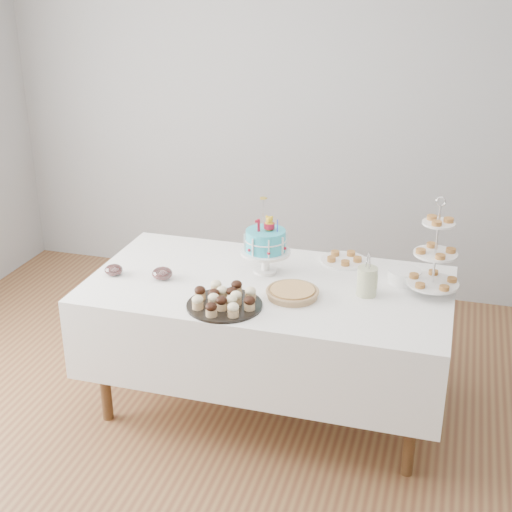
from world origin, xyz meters
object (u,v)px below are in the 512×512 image
(birthday_cake, at_px, (266,253))
(plate_stack, at_px, (404,276))
(table, at_px, (268,321))
(tiered_stand, at_px, (435,254))
(pastry_plate, at_px, (344,259))
(cupcake_tray, at_px, (224,299))
(utensil_pitcher, at_px, (367,280))
(jam_bowl_a, at_px, (162,274))
(jam_bowl_b, at_px, (114,270))
(pie, at_px, (292,292))

(birthday_cake, xyz_separation_m, plate_stack, (0.75, 0.08, -0.08))
(table, distance_m, birthday_cake, 0.37)
(tiered_stand, bearing_deg, pastry_plate, 151.15)
(cupcake_tray, xyz_separation_m, tiered_stand, (0.98, 0.44, 0.18))
(birthday_cake, height_order, pastry_plate, birthday_cake)
(birthday_cake, xyz_separation_m, utensil_pitcher, (0.57, -0.13, -0.03))
(table, height_order, cupcake_tray, cupcake_tray)
(table, height_order, pastry_plate, pastry_plate)
(table, relative_size, jam_bowl_a, 17.31)
(birthday_cake, relative_size, jam_bowl_b, 4.25)
(pie, bearing_deg, utensil_pitcher, 19.57)
(plate_stack, bearing_deg, jam_bowl_a, -165.44)
(pastry_plate, bearing_deg, pie, -108.67)
(birthday_cake, distance_m, jam_bowl_a, 0.57)
(pastry_plate, bearing_deg, birthday_cake, -145.97)
(cupcake_tray, height_order, utensil_pitcher, utensil_pitcher)
(table, distance_m, pie, 0.32)
(cupcake_tray, height_order, tiered_stand, tiered_stand)
(pastry_plate, xyz_separation_m, utensil_pitcher, (0.18, -0.39, 0.06))
(tiered_stand, height_order, pastry_plate, tiered_stand)
(table, xyz_separation_m, jam_bowl_a, (-0.56, -0.10, 0.26))
(pie, distance_m, jam_bowl_b, 1.00)
(birthday_cake, distance_m, jam_bowl_b, 0.83)
(plate_stack, height_order, jam_bowl_b, plate_stack)
(birthday_cake, height_order, tiered_stand, tiered_stand)
(birthday_cake, distance_m, cupcake_tray, 0.47)
(pastry_plate, height_order, utensil_pitcher, utensil_pitcher)
(jam_bowl_a, bearing_deg, birthday_cake, 25.30)
(plate_stack, distance_m, pastry_plate, 0.40)
(pie, height_order, utensil_pitcher, utensil_pitcher)
(birthday_cake, bearing_deg, jam_bowl_b, 174.73)
(birthday_cake, relative_size, cupcake_tray, 1.11)
(cupcake_tray, relative_size, jam_bowl_a, 3.43)
(jam_bowl_a, xyz_separation_m, jam_bowl_b, (-0.28, -0.02, -0.00))
(table, xyz_separation_m, utensil_pitcher, (0.52, 0.01, 0.31))
(cupcake_tray, bearing_deg, birthday_cake, 79.61)
(birthday_cake, relative_size, pastry_plate, 1.59)
(cupcake_tray, bearing_deg, plate_stack, 33.18)
(cupcake_tray, xyz_separation_m, utensil_pitcher, (0.66, 0.33, 0.04))
(cupcake_tray, relative_size, plate_stack, 2.17)
(pie, distance_m, plate_stack, 0.63)
(table, bearing_deg, tiered_stand, 8.27)
(table, bearing_deg, pastry_plate, 50.01)
(plate_stack, bearing_deg, jam_bowl_b, -167.08)
(table, xyz_separation_m, birthday_cake, (-0.05, 0.14, 0.34))
(jam_bowl_a, bearing_deg, pie, -1.25)
(pie, distance_m, jam_bowl_a, 0.72)
(pie, relative_size, utensil_pitcher, 1.18)
(pastry_plate, xyz_separation_m, jam_bowl_a, (-0.90, -0.50, 0.01))
(pie, relative_size, jam_bowl_a, 2.47)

